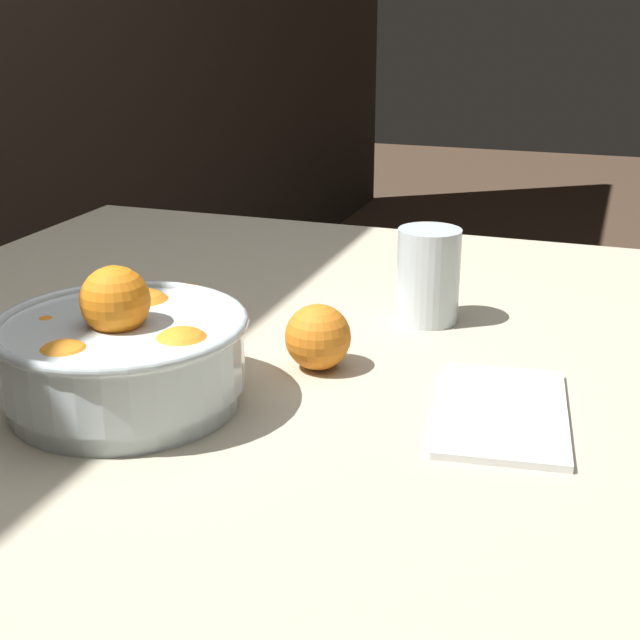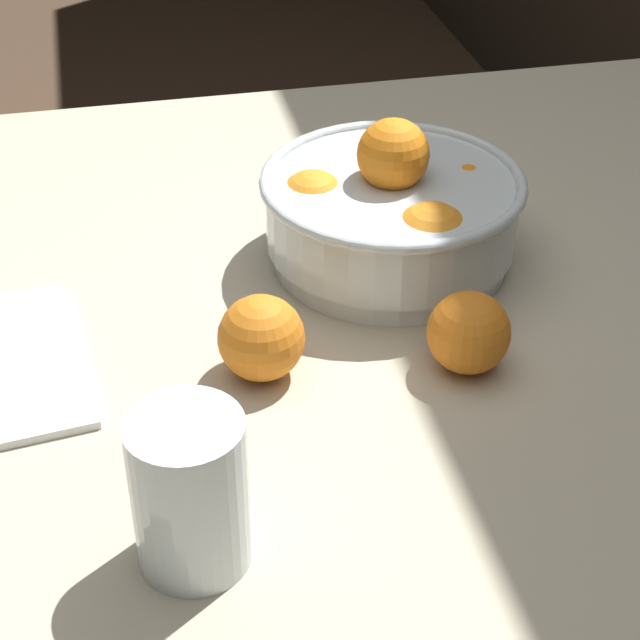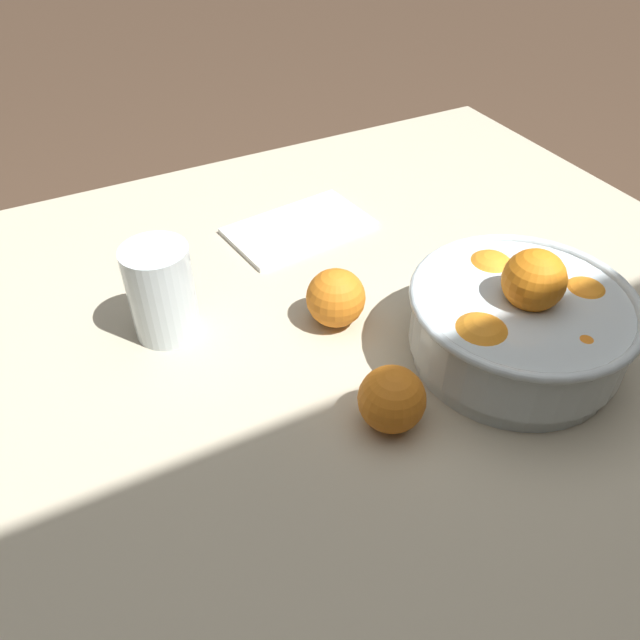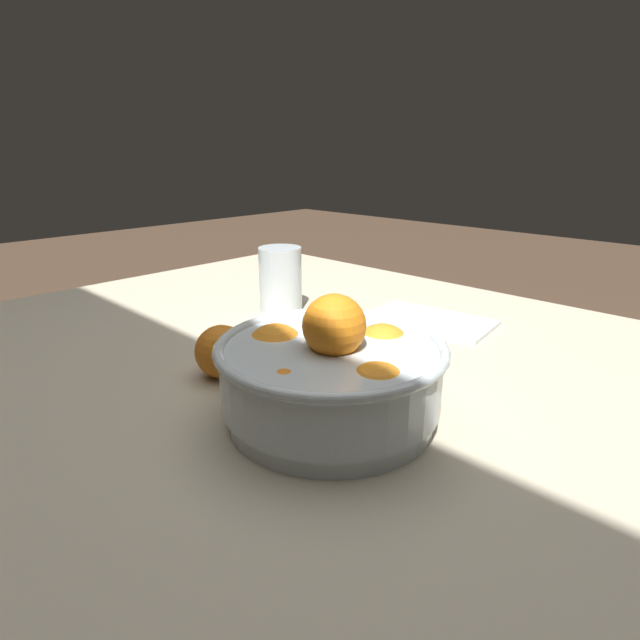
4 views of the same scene
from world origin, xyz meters
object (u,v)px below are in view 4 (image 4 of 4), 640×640
object	(u,v)px
fruit_bowl	(331,374)
orange_loose_front	(326,324)
juice_glass	(281,283)
orange_loose_near_bowl	(222,352)

from	to	relation	value
fruit_bowl	orange_loose_front	size ratio (longest dim) A/B	3.44
juice_glass	orange_loose_front	distance (m)	0.21
fruit_bowl	orange_loose_near_bowl	bearing A→B (deg)	5.65
fruit_bowl	orange_loose_near_bowl	distance (m)	0.19
juice_glass	fruit_bowl	bearing A→B (deg)	145.71
juice_glass	orange_loose_front	world-z (taller)	juice_glass
orange_loose_near_bowl	orange_loose_front	bearing A→B (deg)	-98.94
fruit_bowl	orange_loose_front	distance (m)	0.22
orange_loose_front	fruit_bowl	bearing A→B (deg)	134.62
juice_glass	orange_loose_front	xyz separation A→B (m)	(-0.20, 0.08, -0.02)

